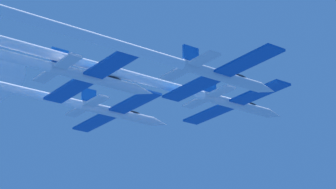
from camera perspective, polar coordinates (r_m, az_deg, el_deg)
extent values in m
cylinder|color=silver|center=(88.94, 5.66, -0.84)|extent=(1.22, 11.08, 1.22)
cone|color=silver|center=(93.35, 8.77, -1.68)|extent=(1.19, 2.44, 1.19)
ellipsoid|color=black|center=(90.67, 6.80, -0.84)|extent=(0.85, 2.22, 0.61)
cube|color=#0F51B2|center=(92.02, 3.41, -1.61)|extent=(8.42, 2.44, 0.27)
cube|color=#0F51B2|center=(85.29, 7.52, 0.15)|extent=(8.42, 2.44, 0.27)
cube|color=#0F51B2|center=(86.76, 3.43, 0.68)|extent=(0.32, 1.99, 1.77)
cube|color=silver|center=(87.90, 2.30, -0.68)|extent=(3.79, 1.46, 0.27)
cube|color=silver|center=(84.30, 4.41, 0.28)|extent=(3.79, 1.46, 0.27)
cylinder|color=white|center=(77.93, -5.41, 2.16)|extent=(1.10, 28.80, 1.10)
cylinder|color=silver|center=(90.83, -4.16, -1.56)|extent=(1.22, 11.08, 1.22)
cone|color=silver|center=(94.37, -0.68, -2.37)|extent=(1.19, 2.44, 1.19)
ellipsoid|color=black|center=(92.24, -2.87, -1.56)|extent=(0.85, 2.22, 0.61)
cube|color=#0F51B2|center=(94.48, -6.00, -2.28)|extent=(8.42, 2.44, 0.27)
cube|color=#0F51B2|center=(86.73, -2.77, -0.63)|extent=(8.42, 2.44, 0.27)
cube|color=#0F51B2|center=(89.24, -6.54, -0.09)|extent=(0.32, 1.99, 1.77)
cube|color=silver|center=(90.69, -7.49, -1.40)|extent=(3.79, 1.46, 0.27)
cube|color=silver|center=(86.57, -5.88, -0.50)|extent=(3.79, 1.46, 0.27)
cylinder|color=silver|center=(76.50, 4.51, 1.49)|extent=(1.22, 11.08, 1.22)
cone|color=silver|center=(80.78, 8.17, 0.40)|extent=(1.19, 2.44, 1.19)
ellipsoid|color=black|center=(78.20, 5.87, 1.44)|extent=(0.85, 2.22, 0.61)
cube|color=#0F51B2|center=(79.61, 1.97, 0.51)|extent=(8.42, 2.44, 0.27)
cube|color=#0F51B2|center=(72.87, 6.64, 2.77)|extent=(8.42, 2.44, 0.27)
cube|color=#0F51B2|center=(74.50, 1.88, 3.33)|extent=(0.32, 1.99, 1.77)
cube|color=silver|center=(75.60, 0.59, 1.71)|extent=(3.79, 1.46, 0.27)
cube|color=silver|center=(71.98, 2.98, 2.96)|extent=(3.79, 1.46, 0.27)
cylinder|color=white|center=(65.90, -9.65, 5.63)|extent=(1.10, 31.04, 1.10)
cylinder|color=silver|center=(77.45, -6.08, 1.31)|extent=(1.22, 11.08, 1.22)
cone|color=silver|center=(80.76, -1.95, 0.24)|extent=(1.19, 2.44, 1.19)
ellipsoid|color=black|center=(78.79, -4.54, 1.27)|extent=(0.85, 2.22, 0.61)
cube|color=#0F51B2|center=(81.14, -8.14, 0.35)|extent=(8.42, 2.44, 0.27)
cube|color=#0F51B2|center=(73.36, -4.55, 2.57)|extent=(8.42, 2.44, 0.27)
cube|color=#0F51B2|center=(76.13, -8.92, 3.10)|extent=(0.32, 1.99, 1.77)
cube|color=silver|center=(77.52, -9.99, 1.50)|extent=(3.79, 1.46, 0.27)
cube|color=silver|center=(73.39, -8.22, 2.73)|extent=(3.79, 1.46, 0.27)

